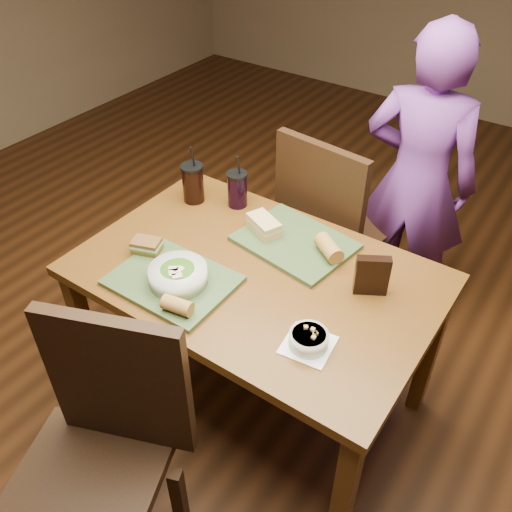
% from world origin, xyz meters
% --- Properties ---
extents(ground, '(6.00, 6.00, 0.00)m').
position_xyz_m(ground, '(0.00, 0.00, 0.00)').
color(ground, '#381C0B').
rests_on(ground, ground).
extents(dining_table, '(1.30, 0.85, 0.75)m').
position_xyz_m(dining_table, '(0.00, 0.00, 0.66)').
color(dining_table, '#5B3512').
rests_on(dining_table, ground).
extents(chair_near, '(0.57, 0.58, 1.01)m').
position_xyz_m(chair_near, '(-0.04, -0.75, 0.56)').
color(chair_near, black).
rests_on(chair_near, ground).
extents(chair_far, '(0.49, 0.50, 1.03)m').
position_xyz_m(chair_far, '(-0.03, 0.62, 0.57)').
color(chair_far, black).
rests_on(chair_far, ground).
extents(diner, '(0.57, 0.40, 1.46)m').
position_xyz_m(diner, '(0.24, 0.96, 0.73)').
color(diner, '#6F3188').
rests_on(diner, ground).
extents(tray_near, '(0.42, 0.32, 0.02)m').
position_xyz_m(tray_near, '(-0.21, -0.22, 0.76)').
color(tray_near, '#374C28').
rests_on(tray_near, dining_table).
extents(tray_far, '(0.46, 0.38, 0.02)m').
position_xyz_m(tray_far, '(0.03, 0.22, 0.76)').
color(tray_far, '#374C28').
rests_on(tray_far, dining_table).
extents(salad_bowl, '(0.21, 0.21, 0.07)m').
position_xyz_m(salad_bowl, '(-0.18, -0.22, 0.80)').
color(salad_bowl, silver).
rests_on(salad_bowl, tray_near).
extents(soup_bowl, '(0.17, 0.17, 0.06)m').
position_xyz_m(soup_bowl, '(0.34, -0.20, 0.78)').
color(soup_bowl, white).
rests_on(soup_bowl, dining_table).
extents(sandwich_near, '(0.12, 0.10, 0.05)m').
position_xyz_m(sandwich_near, '(-0.39, -0.16, 0.79)').
color(sandwich_near, '#593819').
rests_on(sandwich_near, tray_near).
extents(sandwich_far, '(0.16, 0.13, 0.06)m').
position_xyz_m(sandwich_far, '(-0.10, 0.20, 0.80)').
color(sandwich_far, tan).
rests_on(sandwich_far, tray_far).
extents(baguette_near, '(0.11, 0.07, 0.05)m').
position_xyz_m(baguette_near, '(-0.08, -0.33, 0.79)').
color(baguette_near, '#AD7533').
rests_on(baguette_near, tray_near).
extents(baguette_far, '(0.14, 0.12, 0.06)m').
position_xyz_m(baguette_far, '(0.18, 0.21, 0.80)').
color(baguette_far, '#AD7533').
rests_on(baguette_far, tray_far).
extents(cup_cola, '(0.10, 0.10, 0.26)m').
position_xyz_m(cup_cola, '(-0.49, 0.24, 0.84)').
color(cup_cola, black).
rests_on(cup_cola, dining_table).
extents(cup_berry, '(0.09, 0.09, 0.24)m').
position_xyz_m(cup_berry, '(-0.31, 0.31, 0.83)').
color(cup_berry, black).
rests_on(cup_berry, dining_table).
extents(chip_bag, '(0.12, 0.09, 0.15)m').
position_xyz_m(chip_bag, '(0.39, 0.13, 0.83)').
color(chip_bag, black).
rests_on(chip_bag, dining_table).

